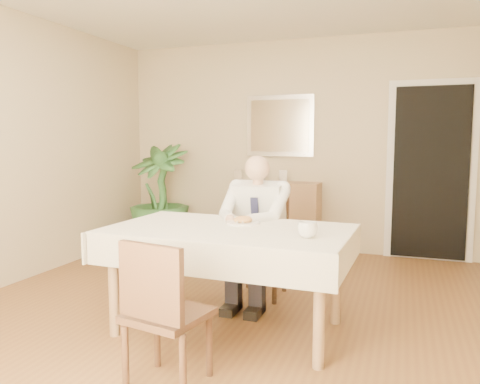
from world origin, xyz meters
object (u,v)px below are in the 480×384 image
(dining_table, at_px, (228,239))
(chair_far, at_px, (263,240))
(potted_palm, at_px, (160,196))
(sideboard, at_px, (276,216))
(chair_near, at_px, (161,308))
(seated_man, at_px, (254,222))
(coffee_mug, at_px, (308,230))

(dining_table, bearing_deg, chair_far, 92.21)
(potted_palm, bearing_deg, sideboard, 13.53)
(sideboard, bearing_deg, potted_palm, -165.89)
(dining_table, bearing_deg, chair_near, -90.18)
(seated_man, bearing_deg, dining_table, -90.00)
(dining_table, distance_m, coffee_mug, 0.63)
(dining_table, height_order, chair_near, chair_near)
(seated_man, height_order, coffee_mug, seated_man)
(dining_table, relative_size, seated_man, 1.41)
(seated_man, height_order, potted_palm, potted_palm)
(seated_man, bearing_deg, potted_palm, 138.33)
(chair_far, xyz_separation_m, potted_palm, (-1.75, 1.28, 0.18))
(potted_palm, bearing_deg, coffee_mug, -44.34)
(sideboard, bearing_deg, coffee_mug, -70.30)
(seated_man, height_order, sideboard, seated_man)
(coffee_mug, xyz_separation_m, potted_palm, (-2.35, 2.30, -0.14))
(coffee_mug, bearing_deg, seated_man, 129.06)
(chair_near, bearing_deg, chair_far, 99.53)
(dining_table, xyz_separation_m, chair_near, (-0.04, -0.92, -0.19))
(dining_table, bearing_deg, sideboard, 99.46)
(dining_table, distance_m, sideboard, 2.53)
(dining_table, xyz_separation_m, potted_palm, (-1.75, 2.15, -0.01))
(chair_far, relative_size, sideboard, 0.81)
(sideboard, height_order, potted_palm, potted_palm)
(seated_man, bearing_deg, chair_far, 90.00)
(sideboard, distance_m, potted_palm, 1.49)
(sideboard, relative_size, potted_palm, 0.81)
(chair_near, distance_m, sideboard, 3.43)
(chair_far, height_order, seated_man, seated_man)
(dining_table, distance_m, chair_near, 0.94)
(coffee_mug, relative_size, sideboard, 0.12)
(dining_table, xyz_separation_m, chair_far, (0.00, 0.88, -0.18))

